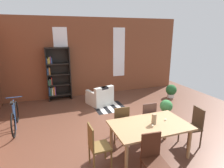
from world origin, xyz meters
name	(u,v)px	position (x,y,z in m)	size (l,w,h in m)	color
ground_plane	(126,133)	(0.00, 0.00, 0.00)	(9.56, 9.56, 0.00)	brown
back_wall_brick	(91,57)	(0.00, 3.74, 1.65)	(8.18, 0.12, 3.30)	brown
window_pane_0	(61,55)	(-1.26, 3.67, 1.82)	(0.55, 0.02, 2.15)	white
window_pane_1	(119,52)	(1.26, 3.67, 1.82)	(0.55, 0.02, 2.15)	white
dining_table	(150,128)	(0.08, -1.04, 0.67)	(1.70, 1.05, 0.75)	#9A744C
vase_on_table	(154,119)	(0.18, -1.04, 0.86)	(0.11, 0.11, 0.23)	#998466
tealight_candle_0	(165,120)	(0.52, -0.99, 0.76)	(0.04, 0.04, 0.03)	silver
tealight_candle_1	(153,126)	(0.07, -1.17, 0.77)	(0.04, 0.04, 0.05)	silver
dining_chair_far_right	(147,118)	(0.46, -0.29, 0.51)	(0.42, 0.42, 0.95)	#52372F
dining_chair_far_left	(120,122)	(-0.30, -0.29, 0.51)	(0.43, 0.43, 0.95)	#4C371E
dining_chair_head_left	(96,145)	(-1.14, -1.04, 0.51)	(0.41, 0.41, 0.95)	brown
dining_chair_head_right	(193,125)	(1.31, -1.04, 0.51)	(0.43, 0.43, 0.95)	#402D1D
dining_chair_near_left	(153,158)	(-0.29, -1.79, 0.51)	(0.43, 0.43, 0.95)	#401E11
bookshelf_tall	(57,75)	(-1.51, 3.48, 1.03)	(0.93, 0.34, 2.12)	black
armchair_white	(100,97)	(-0.04, 2.36, 0.28)	(1.00, 1.00, 0.75)	silver
bicycle_second	(15,117)	(-2.89, 1.36, 0.34)	(0.44, 1.63, 0.88)	black
potted_plant_by_shelf	(166,107)	(1.67, 0.55, 0.32)	(0.41, 0.41, 0.57)	#9E6042
potted_plant_corner	(171,91)	(3.02, 2.08, 0.30)	(0.45, 0.45, 0.56)	silver
striped_rug	(109,107)	(0.18, 1.93, 0.00)	(1.11, 1.07, 0.01)	black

